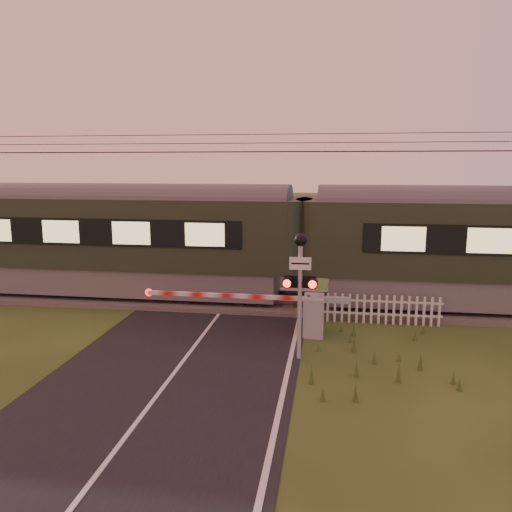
% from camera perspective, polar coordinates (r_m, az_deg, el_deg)
% --- Properties ---
extents(ground, '(160.00, 160.00, 0.00)m').
position_cam_1_polar(ground, '(12.87, -9.12, -12.88)').
color(ground, '#2D3C17').
rests_on(ground, ground).
extents(road, '(6.00, 140.00, 0.03)m').
position_cam_1_polar(road, '(12.66, -9.38, -13.25)').
color(road, black).
rests_on(road, ground).
extents(track_bed, '(140.00, 3.40, 0.39)m').
position_cam_1_polar(track_bed, '(18.80, -3.11, -5.00)').
color(track_bed, '#47423D').
rests_on(track_bed, ground).
extents(overhead_wires, '(120.00, 0.62, 0.62)m').
position_cam_1_polar(overhead_wires, '(18.13, -3.29, 12.51)').
color(overhead_wires, black).
rests_on(overhead_wires, ground).
extents(train, '(43.36, 2.99, 4.04)m').
position_cam_1_polar(train, '(17.97, 5.45, 1.55)').
color(train, slate).
rests_on(train, ground).
extents(boom_gate, '(6.36, 0.92, 1.23)m').
position_cam_1_polar(boom_gate, '(15.17, 5.71, -6.48)').
color(boom_gate, gray).
rests_on(boom_gate, ground).
extents(crossing_signal, '(0.85, 0.35, 3.34)m').
position_cam_1_polar(crossing_signal, '(12.83, 5.07, -2.06)').
color(crossing_signal, gray).
rests_on(crossing_signal, ground).
extents(picket_fence, '(3.96, 0.08, 0.95)m').
position_cam_1_polar(picket_fence, '(16.56, 13.87, -5.94)').
color(picket_fence, silver).
rests_on(picket_fence, ground).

